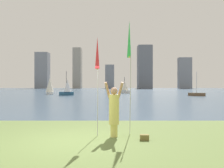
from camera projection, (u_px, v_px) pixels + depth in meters
ground at (105, 92)px, 58.16m from camera, size 120.00×138.00×0.12m
person at (113, 110)px, 7.93m from camera, size 0.71×0.53×1.94m
kite_flag_left at (96, 55)px, 7.98m from camera, size 0.16×0.38×3.55m
kite_flag_right at (128, 42)px, 8.64m from camera, size 0.16×0.89×4.29m
bag at (143, 137)px, 7.44m from camera, size 0.28×0.18×0.18m
sailboat_0 at (66, 87)px, 38.94m from camera, size 2.53×1.54×4.20m
sailboat_1 at (195, 94)px, 36.84m from camera, size 2.48×1.95×4.00m
sailboat_2 at (49, 86)px, 43.19m from camera, size 2.12×3.25×3.75m
sailboat_4 at (124, 88)px, 48.23m from camera, size 2.29×3.12×3.50m
skyline_tower_0 at (41, 70)px, 114.32m from camera, size 6.38×5.56×18.24m
skyline_tower_1 at (76, 68)px, 114.64m from camera, size 4.09×5.97×20.50m
skyline_tower_2 at (109, 77)px, 111.44m from camera, size 4.40×4.70×11.69m
skyline_tower_3 at (144, 67)px, 113.83m from camera, size 7.03×7.07×21.60m
skyline_tower_4 at (184, 73)px, 110.83m from camera, size 6.30×3.31×15.21m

